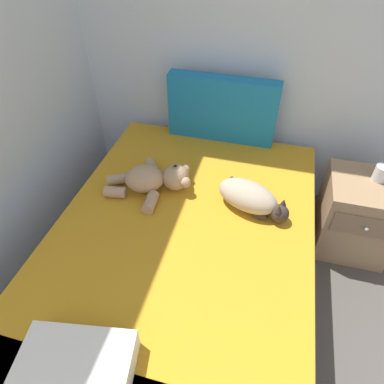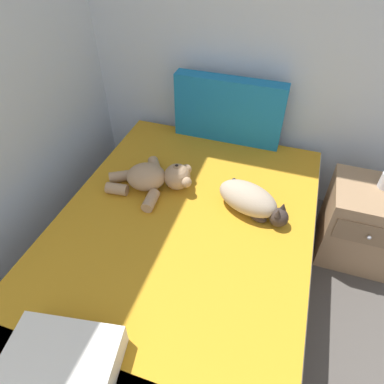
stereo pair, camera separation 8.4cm
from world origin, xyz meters
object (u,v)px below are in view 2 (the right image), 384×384
at_px(bed, 179,263).
at_px(cat, 251,200).
at_px(nightstand, 361,223).
at_px(teddy_bear, 155,178).
at_px(cell_phone, 139,177).
at_px(patterned_cushion, 228,110).
at_px(throw_pillow, 62,362).

distance_m(bed, cat, 0.53).
distance_m(cat, nightstand, 0.79).
bearing_deg(teddy_bear, cell_phone, 159.23).
height_order(patterned_cushion, throw_pillow, patterned_cushion).
height_order(patterned_cushion, cell_phone, patterned_cushion).
bearing_deg(bed, teddy_bear, 128.99).
xyz_separation_m(patterned_cushion, cat, (0.29, -0.64, -0.15)).
bearing_deg(patterned_cushion, bed, -91.31).
distance_m(patterned_cushion, throw_pillow, 1.69).
xyz_separation_m(bed, cat, (0.31, 0.29, 0.32)).
bearing_deg(throw_pillow, cell_phone, 100.70).
bearing_deg(nightstand, teddy_bear, -165.36).
height_order(teddy_bear, throw_pillow, teddy_bear).
xyz_separation_m(teddy_bear, cell_phone, (-0.13, 0.05, -0.07)).
height_order(bed, throw_pillow, throw_pillow).
relative_size(cell_phone, throw_pillow, 0.41).
relative_size(cat, nightstand, 0.80).
bearing_deg(cell_phone, nightstand, 11.28).
bearing_deg(teddy_bear, cat, -1.40).
height_order(bed, cat, cat).
bearing_deg(cell_phone, patterned_cushion, 55.56).
bearing_deg(cat, bed, -137.12).
distance_m(bed, cell_phone, 0.57).
bearing_deg(cell_phone, bed, -43.22).
relative_size(patterned_cushion, nightstand, 1.36).
relative_size(bed, nightstand, 3.81).
height_order(bed, teddy_bear, teddy_bear).
distance_m(teddy_bear, cell_phone, 0.15).
distance_m(teddy_bear, throw_pillow, 1.04).
height_order(patterned_cushion, nightstand, patterned_cushion).
height_order(cat, nightstand, cat).
bearing_deg(nightstand, patterned_cushion, 161.88).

